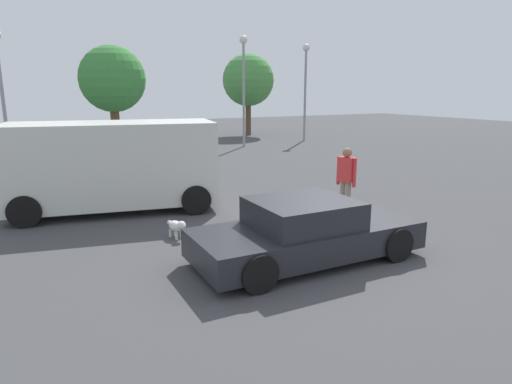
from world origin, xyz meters
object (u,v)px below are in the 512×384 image
at_px(van_white, 113,164).
at_px(light_post_mid, 0,73).
at_px(dog, 177,226).
at_px(sedan_foreground, 306,232).
at_px(pedestrian, 346,175).
at_px(light_post_far, 306,75).
at_px(light_post_near, 244,72).

bearing_deg(van_white, light_post_mid, -61.69).
xyz_separation_m(dog, light_post_mid, (-3.15, 11.24, 3.47)).
relative_size(sedan_foreground, pedestrian, 2.52).
height_order(sedan_foreground, dog, sedan_foreground).
bearing_deg(light_post_far, van_white, -140.22).
height_order(light_post_near, light_post_far, light_post_near).
distance_m(pedestrian, light_post_near, 14.79).
bearing_deg(pedestrian, light_post_far, 43.53).
distance_m(pedestrian, light_post_far, 17.43).
distance_m(light_post_near, light_post_mid, 11.87).
bearing_deg(light_post_mid, dog, -74.35).
relative_size(sedan_foreground, light_post_far, 0.74).
xyz_separation_m(pedestrian, light_post_mid, (-7.53, 11.48, 2.71)).
height_order(sedan_foreground, light_post_far, light_post_far).
distance_m(van_white, light_post_mid, 8.98).
bearing_deg(light_post_far, sedan_foreground, -124.18).
distance_m(pedestrian, light_post_mid, 13.99).
relative_size(light_post_near, light_post_far, 1.03).
bearing_deg(van_white, pedestrian, 159.70).
bearing_deg(light_post_near, pedestrian, -106.45).
xyz_separation_m(light_post_near, light_post_far, (4.69, 0.88, -0.09)).
relative_size(van_white, light_post_mid, 1.02).
bearing_deg(light_post_near, dog, -121.88).
height_order(dog, van_white, van_white).
relative_size(dog, light_post_far, 0.10).
bearing_deg(light_post_far, light_post_mid, -168.67).
bearing_deg(van_white, light_post_far, -128.34).
bearing_deg(dog, light_post_far, 120.07).
bearing_deg(sedan_foreground, light_post_far, 56.72).
height_order(light_post_mid, light_post_far, light_post_far).
height_order(dog, light_post_mid, light_post_mid).
relative_size(pedestrian, light_post_far, 0.29).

